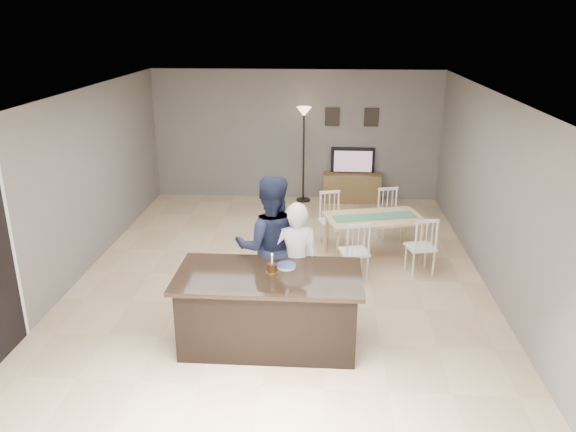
# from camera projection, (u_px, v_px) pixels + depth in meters

# --- Properties ---
(floor) EXTENTS (8.00, 8.00, 0.00)m
(floor) POSITION_uv_depth(u_px,v_px,m) (281.00, 277.00, 8.44)
(floor) COLOR tan
(floor) RESTS_ON ground
(room_shell) EXTENTS (8.00, 8.00, 8.00)m
(room_shell) POSITION_uv_depth(u_px,v_px,m) (281.00, 169.00, 7.88)
(room_shell) COLOR slate
(room_shell) RESTS_ON floor
(kitchen_island) EXTENTS (2.15, 1.10, 0.90)m
(kitchen_island) POSITION_uv_depth(u_px,v_px,m) (269.00, 308.00, 6.59)
(kitchen_island) COLOR black
(kitchen_island) RESTS_ON floor
(tv_console) EXTENTS (1.20, 0.40, 0.60)m
(tv_console) POSITION_uv_depth(u_px,v_px,m) (352.00, 188.00, 11.81)
(tv_console) COLOR brown
(tv_console) RESTS_ON floor
(television) EXTENTS (0.91, 0.12, 0.53)m
(television) POSITION_uv_depth(u_px,v_px,m) (353.00, 161.00, 11.69)
(television) COLOR black
(television) RESTS_ON tv_console
(tv_screen_glow) EXTENTS (0.78, 0.00, 0.78)m
(tv_screen_glow) POSITION_uv_depth(u_px,v_px,m) (353.00, 161.00, 11.61)
(tv_screen_glow) COLOR #DD5618
(tv_screen_glow) RESTS_ON tv_console
(picture_frames) EXTENTS (1.10, 0.02, 0.38)m
(picture_frames) POSITION_uv_depth(u_px,v_px,m) (352.00, 117.00, 11.52)
(picture_frames) COLOR black
(picture_frames) RESTS_ON room_shell
(woman) EXTENTS (0.59, 0.39, 1.60)m
(woman) POSITION_uv_depth(u_px,v_px,m) (296.00, 263.00, 6.98)
(woman) COLOR silver
(woman) RESTS_ON floor
(man) EXTENTS (0.99, 0.82, 1.87)m
(man) POSITION_uv_depth(u_px,v_px,m) (270.00, 246.00, 7.14)
(man) COLOR #171C33
(man) RESTS_ON floor
(birthday_cake) EXTENTS (0.15, 0.15, 0.23)m
(birthday_cake) POSITION_uv_depth(u_px,v_px,m) (272.00, 268.00, 6.48)
(birthday_cake) COLOR yellow
(birthday_cake) RESTS_ON kitchen_island
(plate_stack) EXTENTS (0.23, 0.23, 0.04)m
(plate_stack) POSITION_uv_depth(u_px,v_px,m) (286.00, 266.00, 6.61)
(plate_stack) COLOR white
(plate_stack) RESTS_ON kitchen_island
(dining_table) EXTENTS (1.81, 2.00, 0.92)m
(dining_table) POSITION_uv_depth(u_px,v_px,m) (374.00, 224.00, 8.91)
(dining_table) COLOR tan
(dining_table) RESTS_ON floor
(floor_lamp) EXTENTS (0.30, 0.30, 1.98)m
(floor_lamp) POSITION_uv_depth(u_px,v_px,m) (304.00, 129.00, 11.43)
(floor_lamp) COLOR black
(floor_lamp) RESTS_ON floor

